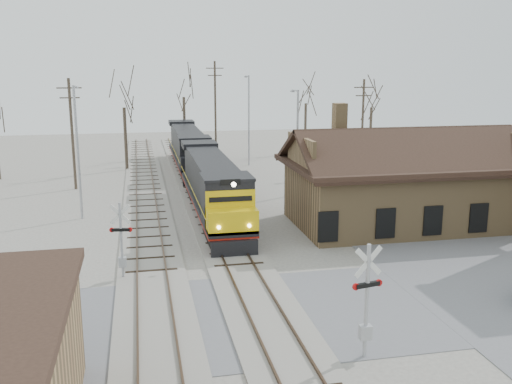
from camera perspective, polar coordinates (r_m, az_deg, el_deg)
ground at (r=24.54m, az=0.80°, el=-12.15°), size 140.00×140.00×0.00m
road at (r=24.54m, az=0.80°, el=-12.12°), size 60.00×9.00×0.03m
track_main at (r=38.46m, az=-4.04°, el=-2.88°), size 3.40×90.00×0.24m
track_siding at (r=38.16m, az=-10.76°, el=-3.20°), size 3.40×90.00×0.24m
depot at (r=38.55m, az=14.49°, el=0.36°), size 15.20×9.31×7.90m
locomotive_lead at (r=39.13m, az=-4.32°, el=0.57°), size 2.80×18.77×4.16m
locomotive_trailing at (r=57.80m, az=-6.78°, el=4.37°), size 2.80×18.77×3.94m
crossbuck_near at (r=20.84m, az=10.99°, el=-11.08°), size 1.20×0.34×4.24m
crossbuck_far at (r=28.50m, az=-13.30°, el=-5.02°), size 1.10×0.29×3.86m
streetlight_a at (r=40.16m, az=-17.41°, el=4.48°), size 0.25×2.04×9.02m
streetlight_b at (r=45.83m, az=4.10°, el=5.56°), size 0.25×2.04×8.44m
streetlight_c at (r=59.97m, az=-0.74°, el=7.66°), size 0.25×2.04×9.34m
utility_pole_a at (r=50.18m, az=-17.91°, el=5.73°), size 2.00×0.24×9.29m
utility_pole_b at (r=66.06m, az=-4.09°, el=8.45°), size 2.00×0.24×10.82m
utility_pole_c at (r=57.89m, az=10.60°, el=6.79°), size 2.00×0.24×9.02m
tree_b at (r=58.33m, az=-13.10°, el=9.23°), size 4.16×4.16×10.20m
tree_c at (r=67.40m, az=-7.26°, el=10.34°), size 4.50×4.50×11.04m
tree_d at (r=69.32m, az=5.02°, el=9.62°), size 3.93×3.93×9.64m
tree_e at (r=65.46m, az=11.51°, el=9.11°), size 3.84×3.84×9.40m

